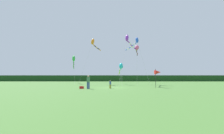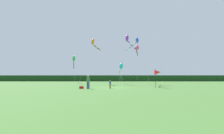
{
  "view_description": "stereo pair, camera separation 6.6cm",
  "coord_description": "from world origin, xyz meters",
  "px_view_note": "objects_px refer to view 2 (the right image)",
  "views": [
    {
      "loc": [
        0.15,
        -20.71,
        1.37
      ],
      "look_at": [
        0.0,
        6.0,
        3.57
      ],
      "focal_mm": 22.22,
      "sensor_mm": 36.0,
      "label": 1
    },
    {
      "loc": [
        0.21,
        -20.71,
        1.37
      ],
      "look_at": [
        0.0,
        6.0,
        3.57
      ],
      "focal_mm": 22.22,
      "sensor_mm": 36.0,
      "label": 2
    }
  ],
  "objects_px": {
    "person_child": "(110,84)",
    "kite_purple": "(129,41)",
    "cooler_box": "(82,87)",
    "kite_orange": "(93,43)",
    "kite_green": "(74,60)",
    "kite_blue": "(136,42)",
    "kite_rainbow": "(137,48)",
    "person_adult": "(88,81)",
    "banner_flag_pole": "(158,72)",
    "kite_cyan": "(121,67)"
  },
  "relations": [
    {
      "from": "person_adult",
      "to": "person_child",
      "type": "relative_size",
      "value": 1.59
    },
    {
      "from": "person_child",
      "to": "kite_blue",
      "type": "distance_m",
      "value": 17.05
    },
    {
      "from": "banner_flag_pole",
      "to": "kite_purple",
      "type": "bearing_deg",
      "value": 118.37
    },
    {
      "from": "cooler_box",
      "to": "kite_orange",
      "type": "xyz_separation_m",
      "value": [
        -0.42,
        13.37,
        9.61
      ]
    },
    {
      "from": "kite_purple",
      "to": "kite_orange",
      "type": "height_order",
      "value": "kite_orange"
    },
    {
      "from": "kite_green",
      "to": "kite_blue",
      "type": "distance_m",
      "value": 16.63
    },
    {
      "from": "kite_rainbow",
      "to": "banner_flag_pole",
      "type": "bearing_deg",
      "value": -82.42
    },
    {
      "from": "kite_rainbow",
      "to": "kite_purple",
      "type": "distance_m",
      "value": 4.13
    },
    {
      "from": "banner_flag_pole",
      "to": "kite_cyan",
      "type": "height_order",
      "value": "kite_cyan"
    },
    {
      "from": "kite_green",
      "to": "kite_blue",
      "type": "relative_size",
      "value": 1.01
    },
    {
      "from": "kite_purple",
      "to": "kite_orange",
      "type": "xyz_separation_m",
      "value": [
        -7.85,
        4.56,
        0.88
      ]
    },
    {
      "from": "kite_green",
      "to": "kite_purple",
      "type": "relative_size",
      "value": 1.11
    },
    {
      "from": "kite_green",
      "to": "cooler_box",
      "type": "bearing_deg",
      "value": -70.63
    },
    {
      "from": "cooler_box",
      "to": "kite_rainbow",
      "type": "bearing_deg",
      "value": 51.76
    },
    {
      "from": "person_adult",
      "to": "cooler_box",
      "type": "height_order",
      "value": "person_adult"
    },
    {
      "from": "person_child",
      "to": "kite_cyan",
      "type": "distance_m",
      "value": 12.18
    },
    {
      "from": "person_adult",
      "to": "cooler_box",
      "type": "xyz_separation_m",
      "value": [
        -0.93,
        0.32,
        -0.84
      ]
    },
    {
      "from": "cooler_box",
      "to": "kite_green",
      "type": "distance_m",
      "value": 19.43
    },
    {
      "from": "cooler_box",
      "to": "kite_green",
      "type": "bearing_deg",
      "value": 109.37
    },
    {
      "from": "person_child",
      "to": "kite_orange",
      "type": "relative_size",
      "value": 0.1
    },
    {
      "from": "person_adult",
      "to": "kite_cyan",
      "type": "relative_size",
      "value": 0.2
    },
    {
      "from": "person_child",
      "to": "cooler_box",
      "type": "relative_size",
      "value": 2.12
    },
    {
      "from": "kite_blue",
      "to": "person_child",
      "type": "bearing_deg",
      "value": -113.79
    },
    {
      "from": "kite_purple",
      "to": "kite_orange",
      "type": "distance_m",
      "value": 9.13
    },
    {
      "from": "kite_green",
      "to": "kite_orange",
      "type": "distance_m",
      "value": 7.83
    },
    {
      "from": "kite_cyan",
      "to": "kite_blue",
      "type": "bearing_deg",
      "value": 22.52
    },
    {
      "from": "kite_green",
      "to": "kite_cyan",
      "type": "xyz_separation_m",
      "value": [
        12.06,
        -5.56,
        -2.35
      ]
    },
    {
      "from": "person_child",
      "to": "kite_blue",
      "type": "xyz_separation_m",
      "value": [
        5.75,
        13.04,
        9.36
      ]
    },
    {
      "from": "kite_cyan",
      "to": "banner_flag_pole",
      "type": "bearing_deg",
      "value": -62.31
    },
    {
      "from": "banner_flag_pole",
      "to": "kite_rainbow",
      "type": "xyz_separation_m",
      "value": [
        -1.32,
        9.91,
        5.85
      ]
    },
    {
      "from": "kite_cyan",
      "to": "person_adult",
      "type": "bearing_deg",
      "value": -112.39
    },
    {
      "from": "kite_purple",
      "to": "person_adult",
      "type": "bearing_deg",
      "value": -125.49
    },
    {
      "from": "kite_green",
      "to": "kite_orange",
      "type": "xyz_separation_m",
      "value": [
        5.7,
        -4.03,
        3.53
      ]
    },
    {
      "from": "banner_flag_pole",
      "to": "kite_blue",
      "type": "xyz_separation_m",
      "value": [
        -1.38,
        11.04,
        7.71
      ]
    },
    {
      "from": "kite_green",
      "to": "kite_blue",
      "type": "bearing_deg",
      "value": -14.49
    },
    {
      "from": "kite_green",
      "to": "banner_flag_pole",
      "type": "bearing_deg",
      "value": -41.5
    },
    {
      "from": "person_adult",
      "to": "kite_green",
      "type": "relative_size",
      "value": 0.16
    },
    {
      "from": "cooler_box",
      "to": "kite_purple",
      "type": "bearing_deg",
      "value": 49.83
    },
    {
      "from": "person_child",
      "to": "cooler_box",
      "type": "distance_m",
      "value": 3.86
    },
    {
      "from": "kite_purple",
      "to": "kite_cyan",
      "type": "bearing_deg",
      "value": 116.21
    },
    {
      "from": "person_adult",
      "to": "kite_purple",
      "type": "height_order",
      "value": "kite_purple"
    },
    {
      "from": "banner_flag_pole",
      "to": "kite_orange",
      "type": "distance_m",
      "value": 17.55
    },
    {
      "from": "person_child",
      "to": "kite_purple",
      "type": "bearing_deg",
      "value": 66.96
    },
    {
      "from": "banner_flag_pole",
      "to": "kite_rainbow",
      "type": "relative_size",
      "value": 0.31
    },
    {
      "from": "person_child",
      "to": "kite_purple",
      "type": "xyz_separation_m",
      "value": [
        3.62,
        8.5,
        8.27
      ]
    },
    {
      "from": "kite_rainbow",
      "to": "kite_purple",
      "type": "xyz_separation_m",
      "value": [
        -2.19,
        -3.41,
        0.77
      ]
    },
    {
      "from": "person_adult",
      "to": "person_child",
      "type": "xyz_separation_m",
      "value": [
        2.89,
        0.62,
        -0.37
      ]
    },
    {
      "from": "person_child",
      "to": "kite_green",
      "type": "relative_size",
      "value": 0.1
    },
    {
      "from": "kite_purple",
      "to": "banner_flag_pole",
      "type": "bearing_deg",
      "value": -61.63
    },
    {
      "from": "person_adult",
      "to": "kite_blue",
      "type": "bearing_deg",
      "value": 57.7
    }
  ]
}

